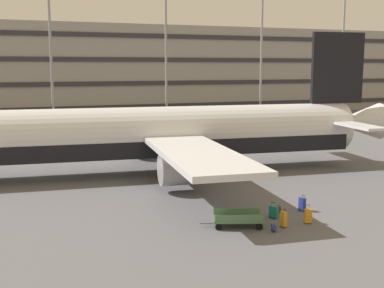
% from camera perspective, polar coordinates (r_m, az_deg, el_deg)
% --- Properties ---
extents(ground_plane, '(600.00, 600.00, 0.00)m').
position_cam_1_polar(ground_plane, '(41.97, -0.56, -2.52)').
color(ground_plane, '#5B5B60').
extents(terminal_structure, '(137.93, 21.09, 15.09)m').
position_cam_1_polar(terminal_structure, '(90.31, -11.73, 8.20)').
color(terminal_structure, gray).
rests_on(terminal_structure, ground_plane).
extents(airliner, '(39.08, 31.55, 11.13)m').
position_cam_1_polar(airliner, '(38.81, -3.64, 1.12)').
color(airliner, silver).
rests_on(airliner, ground_plane).
extents(light_mast_center_left, '(1.80, 0.50, 20.06)m').
position_cam_1_polar(light_mast_center_left, '(72.22, -15.95, 11.23)').
color(light_mast_center_left, gray).
rests_on(light_mast_center_left, ground_plane).
extents(light_mast_center_right, '(1.80, 0.50, 25.73)m').
position_cam_1_polar(light_mast_center_right, '(75.68, -3.02, 13.64)').
color(light_mast_center_right, gray).
rests_on(light_mast_center_right, ground_plane).
extents(light_mast_right, '(1.80, 0.50, 20.04)m').
position_cam_1_polar(light_mast_right, '(81.78, 7.98, 11.15)').
color(light_mast_right, gray).
rests_on(light_mast_right, ground_plane).
extents(light_mast_far_right, '(1.80, 0.50, 25.07)m').
position_cam_1_polar(light_mast_far_right, '(90.42, 16.98, 12.27)').
color(light_mast_far_right, gray).
rests_on(light_mast_far_right, ground_plane).
extents(suitcase_teal, '(0.29, 0.41, 0.92)m').
position_cam_1_polar(suitcase_teal, '(29.66, 12.53, -6.73)').
color(suitcase_teal, navy).
rests_on(suitcase_teal, ground_plane).
extents(suitcase_upright, '(0.46, 0.55, 0.91)m').
position_cam_1_polar(suitcase_upright, '(28.01, 9.36, -7.67)').
color(suitcase_upright, '#147266').
rests_on(suitcase_upright, ground_plane).
extents(suitcase_orange, '(0.26, 0.38, 0.94)m').
position_cam_1_polar(suitcase_orange, '(26.54, 10.45, -8.46)').
color(suitcase_orange, orange).
rests_on(suitcase_orange, ground_plane).
extents(suitcase_large, '(0.42, 0.35, 1.00)m').
position_cam_1_polar(suitcase_large, '(27.44, 13.17, -8.03)').
color(suitcase_large, orange).
rests_on(suitcase_large, ground_plane).
extents(backpack_scuffed, '(0.38, 0.35, 0.48)m').
position_cam_1_polar(backpack_scuffed, '(27.21, 7.84, -8.47)').
color(backpack_scuffed, maroon).
rests_on(backpack_scuffed, ground_plane).
extents(backpack_navy, '(0.32, 0.27, 0.48)m').
position_cam_1_polar(backpack_navy, '(25.76, 9.38, -9.52)').
color(backpack_navy, navy).
rests_on(backpack_navy, ground_plane).
extents(backpack_black, '(0.39, 0.41, 0.49)m').
position_cam_1_polar(backpack_black, '(28.99, 9.85, -7.42)').
color(backpack_black, '#592619').
rests_on(backpack_black, ground_plane).
extents(baggage_cart, '(3.34, 2.09, 0.82)m').
position_cam_1_polar(baggage_cart, '(26.30, 5.27, -8.55)').
color(baggage_cart, '#4C724C').
rests_on(baggage_cart, ground_plane).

